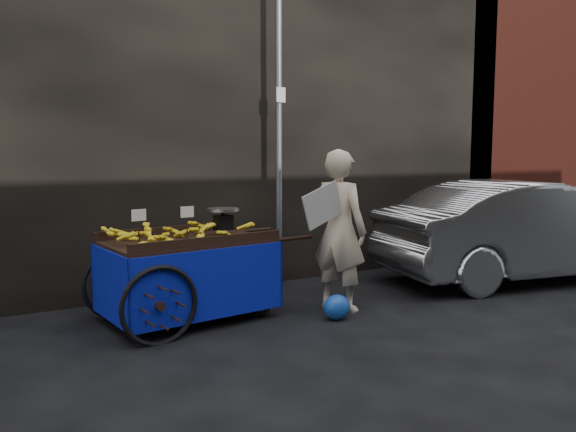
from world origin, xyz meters
TOP-DOWN VIEW (x-y plane):
  - ground at (0.00, 0.00)m, footprint 80.00×80.00m
  - building_wall at (0.39, 2.60)m, footprint 13.50×2.00m
  - street_pole at (0.30, 1.30)m, footprint 0.12×0.10m
  - banana_cart at (-1.22, 0.56)m, footprint 2.30×1.26m
  - vendor at (0.37, 0.11)m, footprint 0.92×0.75m
  - plastic_bag at (0.14, -0.20)m, footprint 0.29×0.23m
  - parked_car at (3.42, 0.06)m, footprint 4.24×2.18m

SIDE VIEW (x-z plane):
  - ground at x=0.00m, z-range 0.00..0.00m
  - plastic_bag at x=0.14m, z-range 0.00..0.26m
  - parked_car at x=3.42m, z-range 0.00..1.33m
  - banana_cart at x=-1.22m, z-range 0.14..1.34m
  - vendor at x=0.37m, z-range 0.00..1.74m
  - street_pole at x=0.30m, z-range 0.01..4.01m
  - building_wall at x=0.39m, z-range 0.00..5.00m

